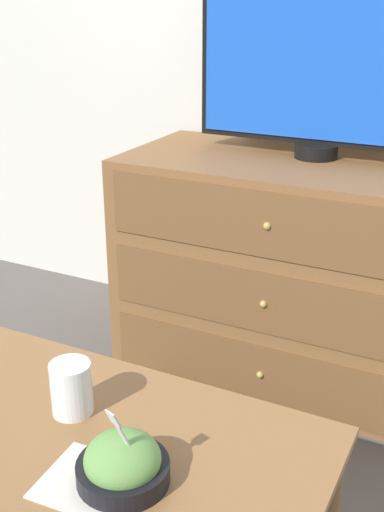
# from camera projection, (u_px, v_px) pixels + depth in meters

# --- Properties ---
(ground_plane) EXTENTS (12.00, 12.00, 0.00)m
(ground_plane) POSITION_uv_depth(u_px,v_px,m) (330.00, 334.00, 2.69)
(ground_plane) COLOR #56514C
(wall_back) EXTENTS (12.00, 0.05, 2.60)m
(wall_back) POSITION_uv_depth(u_px,v_px,m) (363.00, 0.00, 2.21)
(wall_back) COLOR silver
(wall_back) RESTS_ON ground_plane
(dresser) EXTENTS (1.21, 0.60, 0.80)m
(dresser) POSITION_uv_depth(u_px,v_px,m) (293.00, 271.00, 2.30)
(dresser) COLOR brown
(dresser) RESTS_ON ground_plane
(tv) EXTENTS (0.86, 0.15, 0.57)m
(tv) POSITION_uv_depth(u_px,v_px,m) (322.00, 69.00, 2.09)
(tv) COLOR black
(tv) RESTS_ON dresser
(coffee_table) EXTENTS (1.03, 0.54, 0.48)m
(coffee_table) POSITION_uv_depth(u_px,v_px,m) (83.00, 457.00, 1.36)
(coffee_table) COLOR olive
(coffee_table) RESTS_ON ground_plane
(takeout_bowl) EXTENTS (0.18, 0.18, 0.18)m
(takeout_bowl) POSITION_uv_depth(u_px,v_px,m) (122.00, 464.00, 1.18)
(takeout_bowl) COLOR black
(takeout_bowl) RESTS_ON coffee_table
(drink_cup) EXTENTS (0.09, 0.09, 0.12)m
(drink_cup) POSITION_uv_depth(u_px,v_px,m) (72.00, 391.00, 1.38)
(drink_cup) COLOR white
(drink_cup) RESTS_ON coffee_table
(napkin) EXTENTS (0.17, 0.17, 0.00)m
(napkin) POSITION_uv_depth(u_px,v_px,m) (87.00, 481.00, 1.19)
(napkin) COLOR silver
(napkin) RESTS_ON coffee_table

